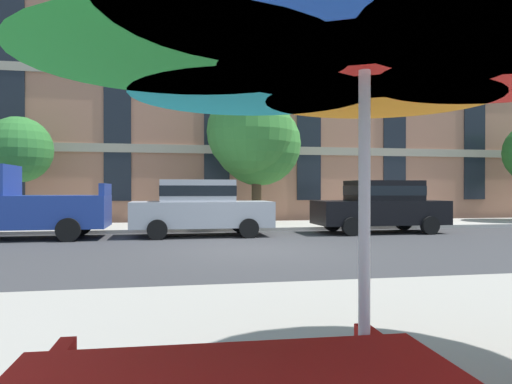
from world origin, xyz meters
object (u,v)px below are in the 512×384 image
object	(u,v)px
patio_umbrella	(365,34)
pickup_blue	(10,205)
sedan_silver	(200,206)
sedan_black	(381,205)
street_tree_middle	(254,139)
street_tree_left	(16,150)

from	to	relation	value
patio_umbrella	pickup_blue	bearing A→B (deg)	113.71
sedan_silver	sedan_black	bearing A→B (deg)	0.00
sedan_black	street_tree_middle	size ratio (longest dim) A/B	0.83
sedan_black	pickup_blue	bearing A→B (deg)	180.00
pickup_blue	street_tree_middle	distance (m)	8.79
street_tree_left	street_tree_middle	distance (m)	8.77
patio_umbrella	street_tree_left	bearing A→B (deg)	111.68
pickup_blue	sedan_silver	size ratio (longest dim) A/B	1.16
sedan_silver	sedan_black	size ratio (longest dim) A/B	1.00
pickup_blue	street_tree_middle	bearing A→B (deg)	20.84
street_tree_left	pickup_blue	bearing A→B (deg)	-76.24
sedan_black	patio_umbrella	size ratio (longest dim) A/B	1.31
sedan_silver	street_tree_left	world-z (taller)	street_tree_left
sedan_black	patio_umbrella	bearing A→B (deg)	-115.82
pickup_blue	street_tree_middle	size ratio (longest dim) A/B	0.96
sedan_silver	sedan_black	xyz separation A→B (m)	(6.13, 0.00, 0.00)
street_tree_left	street_tree_middle	bearing A→B (deg)	-2.98
sedan_silver	patio_umbrella	xyz separation A→B (m)	(-0.01, -12.70, 1.32)
pickup_blue	patio_umbrella	distance (m)	13.93
sedan_silver	street_tree_left	bearing A→B (deg)	151.75
pickup_blue	street_tree_left	world-z (taller)	street_tree_left
street_tree_middle	patio_umbrella	distance (m)	15.92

